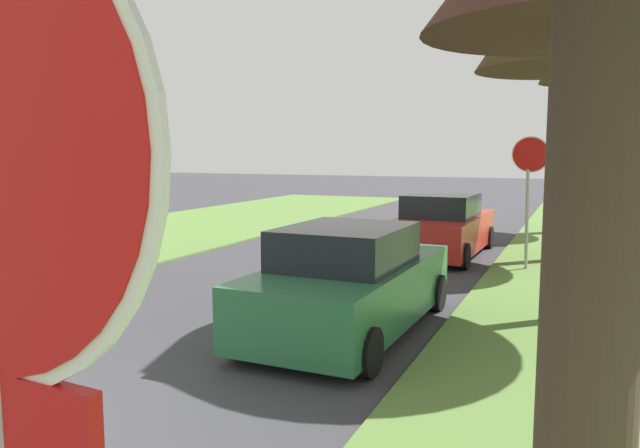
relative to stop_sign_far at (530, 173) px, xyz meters
The scene contains 5 objects.
stop_sign_far is the anchor object (origin of this frame).
street_tree_right_mid_b 4.14m from the stop_sign_far, 67.14° to the left, with size 4.09×4.09×7.57m.
street_tree_right_far 8.90m from the stop_sign_far, 80.60° to the left, with size 3.39×3.39×8.61m.
parked_sedan_green 6.30m from the stop_sign_far, 108.81° to the right, with size 2.03×4.44×1.57m.
parked_sedan_red 2.85m from the stop_sign_far, 149.57° to the left, with size 2.03×4.44×1.57m.
Camera 1 is at (5.41, -2.85, 2.62)m, focal length 34.07 mm.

